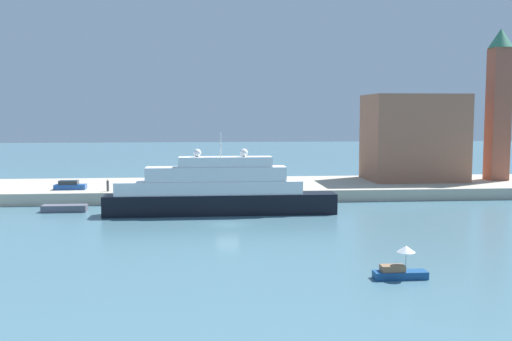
{
  "coord_description": "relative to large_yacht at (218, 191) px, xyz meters",
  "views": [
    {
      "loc": [
        -2.88,
        -67.08,
        12.67
      ],
      "look_at": [
        3.77,
        6.0,
        5.64
      ],
      "focal_mm": 41.66,
      "sensor_mm": 36.0,
      "label": 1
    }
  ],
  "objects": [
    {
      "name": "quay_dock",
      "position": [
        0.98,
        18.62,
        -2.05
      ],
      "size": [
        110.0,
        19.74,
        1.72
      ],
      "primitive_type": "cube",
      "color": "#B7AD99",
      "rests_on": "ground"
    },
    {
      "name": "harbor_building",
      "position": [
        33.0,
        21.15,
        5.86
      ],
      "size": [
        15.33,
        11.05,
        14.11
      ],
      "primitive_type": "cube",
      "color": "#9E664C",
      "rests_on": "quay_dock"
    },
    {
      "name": "mooring_bollard",
      "position": [
        5.57,
        9.85,
        -0.76
      ],
      "size": [
        0.48,
        0.48,
        0.86
      ],
      "primitive_type": "cylinder",
      "color": "black",
      "rests_on": "quay_dock"
    },
    {
      "name": "small_motorboat",
      "position": [
        13.22,
        -30.77,
        -2.1
      ],
      "size": [
        4.14,
        1.42,
        2.57
      ],
      "color": "navy",
      "rests_on": "ground"
    },
    {
      "name": "bell_tower",
      "position": [
        46.71,
        19.71,
        12.07
      ],
      "size": [
        4.02,
        4.02,
        24.79
      ],
      "color": "#93513D",
      "rests_on": "quay_dock"
    },
    {
      "name": "work_barge",
      "position": [
        -19.76,
        3.75,
        -2.46
      ],
      "size": [
        5.66,
        1.86,
        0.89
      ],
      "primitive_type": "cube",
      "color": "#595966",
      "rests_on": "ground"
    },
    {
      "name": "person_figure",
      "position": [
        -15.26,
        10.6,
        -0.39
      ],
      "size": [
        0.36,
        0.36,
        1.73
      ],
      "color": "#4C4C4C",
      "rests_on": "quay_dock"
    },
    {
      "name": "large_yacht",
      "position": [
        0.0,
        0.0,
        0.0
      ],
      "size": [
        29.19,
        3.54,
        10.34
      ],
      "color": "black",
      "rests_on": "ground"
    },
    {
      "name": "parked_car",
      "position": [
        -21.09,
        13.33,
        -0.63
      ],
      "size": [
        4.46,
        1.78,
        1.31
      ],
      "color": "#1E4C99",
      "rests_on": "quay_dock"
    },
    {
      "name": "ground",
      "position": [
        0.98,
        -7.25,
        -2.91
      ],
      "size": [
        400.0,
        400.0,
        0.0
      ],
      "primitive_type": "plane",
      "color": "slate"
    }
  ]
}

